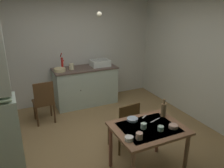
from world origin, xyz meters
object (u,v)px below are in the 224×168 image
dining_table (148,134)px  chair_by_counter (44,101)px  chair_far_side (125,125)px  mixing_bowl_counter (60,70)px  glass_bottle (163,109)px  sink_basin (100,63)px  mug_dark (144,126)px  hand_pump (62,63)px  serving_bowl_wide (173,126)px

dining_table → chair_by_counter: (-1.08, 2.10, -0.15)m
chair_by_counter → chair_far_side: bearing=-54.4°
mixing_bowl_counter → glass_bottle: 2.63m
dining_table → chair_far_side: chair_far_side is taller
sink_basin → mug_dark: (-0.45, -2.66, -0.21)m
sink_basin → hand_pump: 0.90m
sink_basin → hand_pump: size_ratio=1.13×
serving_bowl_wide → glass_bottle: bearing=76.4°
mixing_bowl_counter → serving_bowl_wide: 2.92m
dining_table → chair_by_counter: bearing=117.3°
hand_pump → chair_by_counter: bearing=-132.5°
chair_far_side → dining_table: bearing=-87.5°
dining_table → serving_bowl_wide: bearing=-28.0°
hand_pump → mixing_bowl_counter: (-0.09, -0.10, -0.13)m
dining_table → glass_bottle: glass_bottle is taller
chair_far_side → chair_by_counter: chair_by_counter is taller
chair_far_side → glass_bottle: bearing=-47.8°
sink_basin → chair_far_side: (-0.40, -2.04, -0.52)m
hand_pump → chair_far_side: bearing=-76.6°
mixing_bowl_counter → dining_table: mixing_bowl_counter is taller
serving_bowl_wide → glass_bottle: glass_bottle is taller
mixing_bowl_counter → chair_far_side: size_ratio=0.30×
sink_basin → mixing_bowl_counter: sink_basin is taller
chair_by_counter → glass_bottle: bearing=-52.8°
hand_pump → mixing_bowl_counter: 0.19m
serving_bowl_wide → mixing_bowl_counter: bearing=108.1°
dining_table → chair_by_counter: size_ratio=1.06×
dining_table → chair_by_counter: 2.36m
dining_table → mug_dark: 0.17m
dining_table → mug_dark: mug_dark is taller
dining_table → chair_by_counter: chair_by_counter is taller
sink_basin → chair_by_counter: 1.64m
sink_basin → dining_table: sink_basin is taller
chair_far_side → chair_by_counter: bearing=125.6°
mixing_bowl_counter → glass_bottle: bearing=-67.9°
dining_table → glass_bottle: (0.37, 0.18, 0.22)m
mug_dark → hand_pump: bearing=99.3°
mixing_bowl_counter → dining_table: bearing=-76.8°
dining_table → glass_bottle: size_ratio=3.51×
chair_by_counter → mug_dark: bearing=-64.4°
sink_basin → chair_far_side: size_ratio=0.51×
mixing_bowl_counter → serving_bowl_wide: size_ratio=2.05×
mixing_bowl_counter → chair_by_counter: mixing_bowl_counter is taller
hand_pump → mug_dark: hand_pump is taller
mug_dark → glass_bottle: 0.49m
sink_basin → glass_bottle: 2.49m
dining_table → mug_dark: size_ratio=12.10×
glass_bottle → chair_by_counter: bearing=127.2°
mixing_bowl_counter → mug_dark: mixing_bowl_counter is taller
hand_pump → chair_by_counter: size_ratio=0.43×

